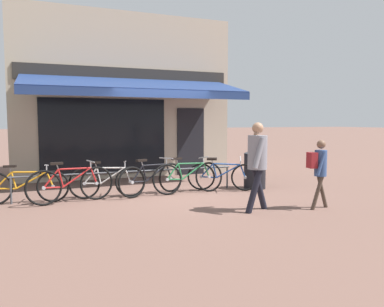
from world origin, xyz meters
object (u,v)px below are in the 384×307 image
(bicycle_silver, at_px, (107,181))
(bicycle_blue, at_px, (223,176))
(litter_bin, at_px, (255,169))
(bicycle_black, at_px, (152,179))
(bicycle_orange, at_px, (24,186))
(pedestrian_child, at_px, (319,165))
(bicycle_green, at_px, (188,177))
(pedestrian_adult, at_px, (257,157))
(bicycle_red, at_px, (71,184))

(bicycle_silver, bearing_deg, bicycle_blue, 2.41)
(bicycle_silver, xyz_separation_m, litter_bin, (3.65, -0.21, 0.14))
(bicycle_black, xyz_separation_m, litter_bin, (2.65, -0.13, 0.12))
(bicycle_orange, bearing_deg, litter_bin, 4.91)
(pedestrian_child, bearing_deg, bicycle_blue, 119.74)
(bicycle_black, bearing_deg, bicycle_orange, 157.48)
(bicycle_green, relative_size, pedestrian_adult, 1.06)
(bicycle_silver, xyz_separation_m, pedestrian_child, (3.65, -2.58, 0.49))
(bicycle_silver, xyz_separation_m, bicycle_blue, (2.75, -0.22, 0.00))
(bicycle_silver, height_order, pedestrian_adult, pedestrian_adult)
(bicycle_blue, height_order, litter_bin, litter_bin)
(bicycle_red, relative_size, bicycle_black, 1.04)
(bicycle_black, height_order, bicycle_blue, bicycle_black)
(bicycle_silver, distance_m, bicycle_blue, 2.76)
(bicycle_green, xyz_separation_m, bicycle_blue, (0.88, -0.05, -0.02))
(bicycle_orange, height_order, litter_bin, litter_bin)
(bicycle_blue, bearing_deg, pedestrian_adult, -71.19)
(bicycle_silver, distance_m, pedestrian_child, 4.50)
(bicycle_orange, bearing_deg, bicycle_blue, 4.30)
(bicycle_orange, height_order, bicycle_red, bicycle_red)
(pedestrian_adult, relative_size, litter_bin, 1.69)
(pedestrian_adult, bearing_deg, bicycle_orange, 151.41)
(bicycle_orange, distance_m, bicycle_silver, 1.69)
(bicycle_orange, xyz_separation_m, bicycle_green, (3.56, -0.19, 0.02))
(bicycle_silver, relative_size, litter_bin, 1.68)
(litter_bin, bearing_deg, bicycle_green, 178.50)
(bicycle_red, xyz_separation_m, pedestrian_adult, (3.23, -2.04, 0.64))
(bicycle_black, distance_m, pedestrian_child, 3.67)
(bicycle_red, bearing_deg, bicycle_green, -8.87)
(bicycle_silver, bearing_deg, pedestrian_child, -28.32)
(bicycle_red, relative_size, bicycle_green, 1.00)
(bicycle_red, height_order, litter_bin, litter_bin)
(bicycle_silver, bearing_deg, bicycle_red, -154.54)
(bicycle_orange, relative_size, bicycle_red, 0.99)
(bicycle_black, relative_size, bicycle_blue, 1.06)
(litter_bin, bearing_deg, pedestrian_child, -89.96)
(bicycle_orange, height_order, bicycle_blue, bicycle_blue)
(bicycle_red, relative_size, litter_bin, 1.79)
(bicycle_orange, bearing_deg, bicycle_green, 4.38)
(bicycle_red, xyz_separation_m, bicycle_green, (2.66, 0.10, -0.01))
(pedestrian_child, bearing_deg, litter_bin, 98.85)
(pedestrian_adult, bearing_deg, pedestrian_child, -12.01)
(bicycle_orange, xyz_separation_m, bicycle_silver, (1.69, -0.03, 0.01))
(bicycle_silver, distance_m, litter_bin, 3.66)
(bicycle_orange, relative_size, bicycle_blue, 1.09)
(pedestrian_child, relative_size, litter_bin, 1.35)
(bicycle_black, xyz_separation_m, bicycle_blue, (1.75, -0.14, -0.01))
(bicycle_silver, height_order, pedestrian_child, pedestrian_child)
(bicycle_blue, xyz_separation_m, pedestrian_adult, (-0.31, -2.09, 0.67))
(bicycle_silver, relative_size, pedestrian_adult, 0.99)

